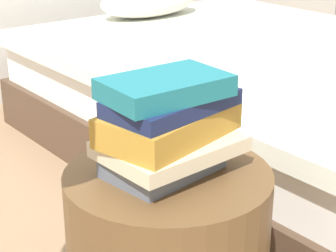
% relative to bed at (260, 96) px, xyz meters
% --- Properties ---
extents(bed, '(1.59, 2.04, 0.62)m').
position_rel_bed_xyz_m(bed, '(0.00, 0.00, 0.00)').
color(bed, '#4C3828').
rests_on(bed, ground_plane).
extents(book_slate, '(0.25, 0.18, 0.04)m').
position_rel_bed_xyz_m(book_slate, '(-1.13, -0.70, 0.28)').
color(book_slate, slate).
rests_on(book_slate, side_table).
extents(book_cream, '(0.29, 0.21, 0.03)m').
position_rel_bed_xyz_m(book_cream, '(-1.12, -0.71, 0.32)').
color(book_cream, beige).
rests_on(book_cream, book_slate).
extents(book_ochre, '(0.32, 0.22, 0.06)m').
position_rel_bed_xyz_m(book_ochre, '(-1.12, -0.70, 0.37)').
color(book_ochre, '#B7842D').
rests_on(book_ochre, book_cream).
extents(book_navy, '(0.29, 0.18, 0.03)m').
position_rel_bed_xyz_m(book_navy, '(-1.12, -0.71, 0.41)').
color(book_navy, '#19234C').
rests_on(book_navy, book_ochre).
extents(book_teal, '(0.26, 0.18, 0.04)m').
position_rel_bed_xyz_m(book_teal, '(-1.13, -0.71, 0.45)').
color(book_teal, '#1E727F').
rests_on(book_teal, book_navy).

